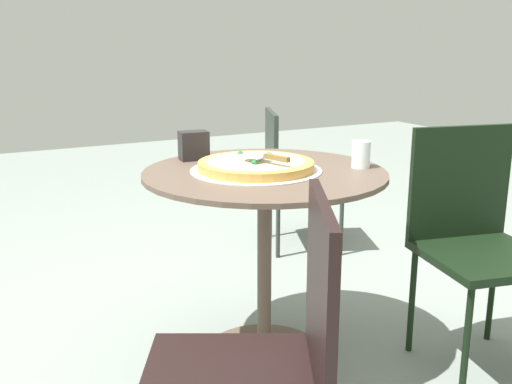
{
  "coord_description": "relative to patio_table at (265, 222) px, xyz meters",
  "views": [
    {
      "loc": [
        -1.0,
        -1.83,
        1.21
      ],
      "look_at": [
        -0.03,
        0.01,
        0.66
      ],
      "focal_mm": 41.66,
      "sensor_mm": 36.0,
      "label": 1
    }
  ],
  "objects": [
    {
      "name": "drinking_cup",
      "position": [
        0.34,
        -0.12,
        0.24
      ],
      "size": [
        0.07,
        0.07,
        0.1
      ],
      "primitive_type": "cylinder",
      "color": "white",
      "rests_on": "patio_table"
    },
    {
      "name": "patio_table",
      "position": [
        0.0,
        0.0,
        0.0
      ],
      "size": [
        0.88,
        0.88,
        0.74
      ],
      "color": "brown",
      "rests_on": "ground"
    },
    {
      "name": "pizza_on_tray",
      "position": [
        -0.03,
        0.01,
        0.21
      ],
      "size": [
        0.47,
        0.47,
        0.06
      ],
      "color": "silver",
      "rests_on": "patio_table"
    },
    {
      "name": "pizza_server",
      "position": [
        -0.02,
        -0.05,
        0.25
      ],
      "size": [
        0.11,
        0.21,
        0.02
      ],
      "color": "silver",
      "rests_on": "pizza_on_tray"
    },
    {
      "name": "napkin_dispenser",
      "position": [
        -0.15,
        0.31,
        0.25
      ],
      "size": [
        0.12,
        0.08,
        0.11
      ],
      "primitive_type": "cube",
      "rotation": [
        0.0,
        0.0,
        6.18
      ],
      "color": "black",
      "rests_on": "patio_table"
    },
    {
      "name": "patio_chair_far",
      "position": [
        -0.4,
        -0.75,
        -0.05
      ],
      "size": [
        0.57,
        0.57,
        0.87
      ],
      "color": "black",
      "rests_on": "ground"
    },
    {
      "name": "patio_chair_corner",
      "position": [
        0.69,
        -0.36,
        -0.04
      ],
      "size": [
        0.5,
        0.5,
        0.89
      ],
      "color": "black",
      "rests_on": "ground"
    },
    {
      "name": "ground_plane",
      "position": [
        0.0,
        0.0,
        -0.55
      ],
      "size": [
        10.0,
        10.0,
        0.0
      ],
      "primitive_type": "plane",
      "color": "gray"
    },
    {
      "name": "patio_chair_near",
      "position": [
        0.76,
        1.04,
        -0.07
      ],
      "size": [
        0.55,
        0.55,
        0.81
      ],
      "color": "#283029",
      "rests_on": "ground"
    }
  ]
}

